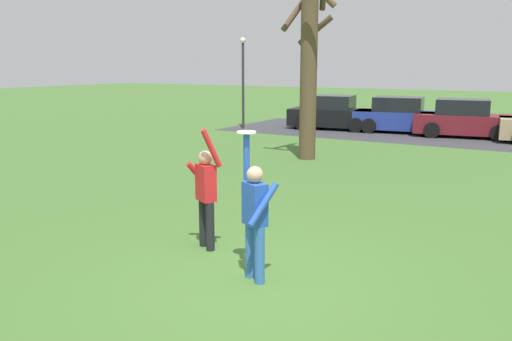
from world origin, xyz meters
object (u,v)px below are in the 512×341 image
object	(u,v)px
parked_car_maroon	(465,120)
bare_tree_tall	(309,61)
person_defender	(206,191)
parked_car_black	(333,114)
frisbee_disc	(246,132)
person_catcher	(255,214)
parked_car_blue	(400,116)
lamppost_by_lot	(243,74)

from	to	relation	value
parked_car_maroon	bare_tree_tall	world-z (taller)	bare_tree_tall
person_defender	parked_car_black	size ratio (longest dim) A/B	0.48
frisbee_disc	parked_car_black	bearing A→B (deg)	108.15
person_catcher	bare_tree_tall	xyz separation A→B (m)	(-3.46, 9.25, 2.13)
person_catcher	parked_car_blue	size ratio (longest dim) A/B	0.48
parked_car_black	parked_car_maroon	xyz separation A→B (m)	(5.88, 0.21, 0.00)
parked_car_blue	person_catcher	bearing A→B (deg)	-88.94
person_catcher	person_defender	xyz separation A→B (m)	(-1.36, 0.73, -0.00)
parked_car_maroon	lamppost_by_lot	distance (m)	10.07
person_catcher	parked_car_black	distance (m)	18.17
person_defender	bare_tree_tall	distance (m)	9.03
person_catcher	person_defender	distance (m)	1.54
frisbee_disc	parked_car_maroon	distance (m)	17.38
person_defender	bare_tree_tall	size ratio (longest dim) A/B	0.32
parked_car_black	lamppost_by_lot	xyz separation A→B (m)	(-3.76, -2.01, 1.86)
frisbee_disc	parked_car_blue	distance (m)	17.72
parked_car_blue	bare_tree_tall	world-z (taller)	bare_tree_tall
person_defender	bare_tree_tall	xyz separation A→B (m)	(-2.10, 8.52, 2.13)
bare_tree_tall	parked_car_blue	bearing A→B (deg)	84.75
frisbee_disc	bare_tree_tall	xyz separation A→B (m)	(-3.26, 9.14, 1.02)
bare_tree_tall	lamppost_by_lot	distance (m)	8.54
person_catcher	frisbee_disc	world-z (taller)	frisbee_disc
parked_car_black	lamppost_by_lot	world-z (taller)	lamppost_by_lot
lamppost_by_lot	parked_car_maroon	bearing A→B (deg)	12.98
frisbee_disc	parked_car_black	xyz separation A→B (m)	(-5.61, 17.11, -1.37)
parked_car_black	bare_tree_tall	distance (m)	8.64
bare_tree_tall	person_catcher	bearing A→B (deg)	-69.50
parked_car_maroon	lamppost_by_lot	size ratio (longest dim) A/B	1.01
person_defender	parked_car_blue	distance (m)	16.92
parked_car_black	parked_car_blue	distance (m)	3.14
lamppost_by_lot	parked_car_blue	bearing A→B (deg)	19.20
parked_car_maroon	lamppost_by_lot	xyz separation A→B (m)	(-9.64, -2.22, 1.86)
bare_tree_tall	lamppost_by_lot	xyz separation A→B (m)	(-6.11, 5.95, -0.52)
frisbee_disc	lamppost_by_lot	xyz separation A→B (m)	(-9.37, 15.10, 0.49)
parked_car_blue	bare_tree_tall	distance (m)	8.71
person_catcher	lamppost_by_lot	size ratio (longest dim) A/B	0.49
bare_tree_tall	frisbee_disc	bearing A→B (deg)	-70.37
person_catcher	frisbee_disc	distance (m)	1.13
frisbee_disc	lamppost_by_lot	distance (m)	17.78
parked_car_black	parked_car_blue	world-z (taller)	same
frisbee_disc	parked_car_maroon	bearing A→B (deg)	89.09
person_catcher	person_defender	bearing A→B (deg)	0.00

